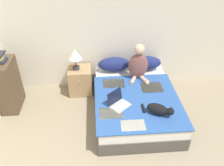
# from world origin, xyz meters

# --- Properties ---
(wall_back) EXTENTS (5.31, 0.05, 2.55)m
(wall_back) POSITION_xyz_m (0.00, 3.58, 1.27)
(wall_back) COLOR silver
(wall_back) RESTS_ON ground_plane
(bed) EXTENTS (1.44, 1.92, 0.45)m
(bed) POSITION_xyz_m (0.30, 2.54, 0.22)
(bed) COLOR #4C4742
(bed) RESTS_ON ground_plane
(pillow_near) EXTENTS (0.64, 0.27, 0.29)m
(pillow_near) POSITION_xyz_m (-0.01, 3.34, 0.59)
(pillow_near) COLOR navy
(pillow_near) RESTS_ON bed
(pillow_far) EXTENTS (0.64, 0.27, 0.29)m
(pillow_far) POSITION_xyz_m (0.62, 3.34, 0.59)
(pillow_far) COLOR navy
(pillow_far) RESTS_ON bed
(person_sitting) EXTENTS (0.38, 0.36, 0.70)m
(person_sitting) POSITION_xyz_m (0.42, 3.05, 0.75)
(person_sitting) COLOR brown
(person_sitting) RESTS_ON bed
(cat_tabby) EXTENTS (0.45, 0.37, 0.18)m
(cat_tabby) POSITION_xyz_m (0.58, 1.99, 0.54)
(cat_tabby) COLOR black
(cat_tabby) RESTS_ON bed
(laptop_open) EXTENTS (0.41, 0.41, 0.24)m
(laptop_open) POSITION_xyz_m (-0.03, 2.26, 0.50)
(laptop_open) COLOR #B7B7BC
(laptop_open) RESTS_ON bed
(nightstand) EXTENTS (0.45, 0.46, 0.55)m
(nightstand) POSITION_xyz_m (-0.70, 3.28, 0.28)
(nightstand) COLOR tan
(nightstand) RESTS_ON ground_plane
(table_lamp) EXTENTS (0.26, 0.26, 0.43)m
(table_lamp) POSITION_xyz_m (-0.76, 3.28, 0.86)
(table_lamp) COLOR #38383D
(table_lamp) RESTS_ON nightstand
(bookshelf) EXTENTS (0.30, 0.58, 0.97)m
(bookshelf) POSITION_xyz_m (-1.97, 2.91, 0.49)
(bookshelf) COLOR brown
(bookshelf) RESTS_ON ground_plane
(book_stack_top) EXTENTS (0.18, 0.25, 0.16)m
(book_stack_top) POSITION_xyz_m (-1.98, 2.91, 1.05)
(book_stack_top) COLOR #2D2D33
(book_stack_top) RESTS_ON bookshelf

